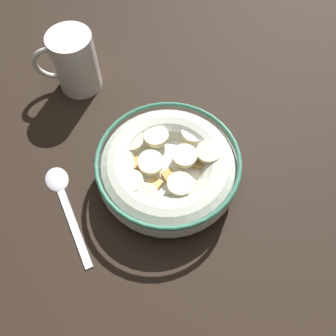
{
  "coord_description": "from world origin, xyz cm",
  "views": [
    {
      "loc": [
        2.09,
        23.39,
        44.84
      ],
      "look_at": [
        0.0,
        0.0,
        3.0
      ],
      "focal_mm": 39.02,
      "sensor_mm": 36.0,
      "label": 1
    }
  ],
  "objects": [
    {
      "name": "cereal_bowl",
      "position": [
        0.03,
        0.01,
        2.9
      ],
      "size": [
        18.8,
        18.8,
        5.47
      ],
      "color": "beige",
      "rests_on": "ground_plane"
    },
    {
      "name": "spoon",
      "position": [
        14.58,
        0.91,
        0.34
      ],
      "size": [
        7.37,
        15.32,
        0.8
      ],
      "color": "silver",
      "rests_on": "ground_plane"
    },
    {
      "name": "coffee_mug",
      "position": [
        12.6,
        -18.51,
        4.76
      ],
      "size": [
        9.69,
        6.62,
        9.53
      ],
      "color": "white",
      "rests_on": "ground_plane"
    },
    {
      "name": "ground_plane",
      "position": [
        0.0,
        0.0,
        -1.0
      ],
      "size": [
        102.58,
        102.58,
        2.0
      ],
      "primitive_type": "cube",
      "color": "black"
    }
  ]
}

